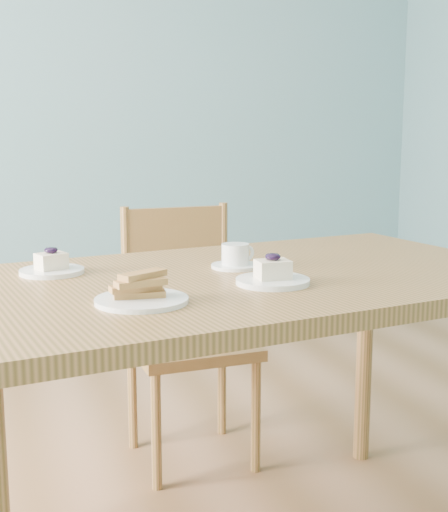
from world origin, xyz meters
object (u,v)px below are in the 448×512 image
object	(u,v)px
cheesecake_plate_near	(273,276)
biscotti_plate	(141,294)
dining_table	(243,305)
cheesecake_plate_far	(52,267)
dining_chair	(188,332)
coffee_cup	(236,258)

from	to	relation	value
cheesecake_plate_near	biscotti_plate	size ratio (longest dim) A/B	0.89
dining_table	cheesecake_plate_far	xyz separation A→B (m)	(-0.46, 0.17, 0.10)
cheesecake_plate_near	dining_chair	bearing A→B (deg)	88.85
dining_chair	biscotti_plate	size ratio (longest dim) A/B	4.50
dining_table	biscotti_plate	world-z (taller)	biscotti_plate
cheesecake_plate_near	biscotti_plate	xyz separation A→B (m)	(-0.33, -0.08, 0.00)
cheesecake_plate_far	coffee_cup	world-z (taller)	cheesecake_plate_far
cheesecake_plate_near	coffee_cup	size ratio (longest dim) A/B	1.38
dining_chair	cheesecake_plate_near	world-z (taller)	dining_chair
coffee_cup	biscotti_plate	bearing A→B (deg)	-147.10
biscotti_plate	cheesecake_plate_far	bearing A→B (deg)	111.97
dining_table	biscotti_plate	size ratio (longest dim) A/B	8.09
cheesecake_plate_far	dining_chair	bearing A→B (deg)	45.95
cheesecake_plate_near	coffee_cup	bearing A→B (deg)	94.36
coffee_cup	biscotti_plate	size ratio (longest dim) A/B	0.64
dining_chair	biscotti_plate	xyz separation A→B (m)	(-0.35, -0.89, 0.36)
dining_table	cheesecake_plate_far	bearing A→B (deg)	151.56
dining_chair	cheesecake_plate_near	bearing A→B (deg)	-93.15
cheesecake_plate_far	coffee_cup	distance (m)	0.47
dining_chair	biscotti_plate	bearing A→B (deg)	-113.43
dining_table	dining_chair	bearing A→B (deg)	77.84
cheesecake_plate_far	coffee_cup	xyz separation A→B (m)	(0.47, -0.08, 0.01)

